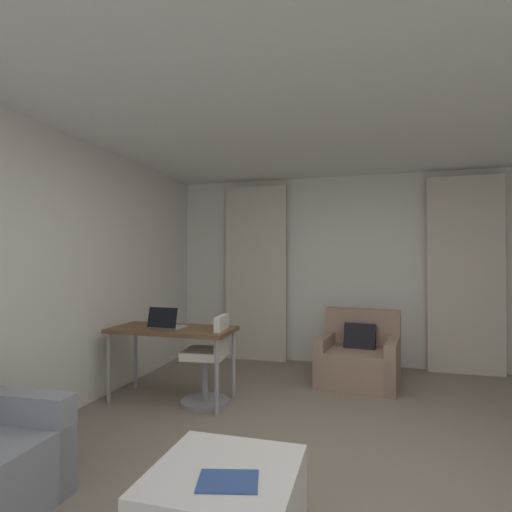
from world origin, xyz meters
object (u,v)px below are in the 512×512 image
object	(u,v)px
magazine_open	(228,481)
armchair	(359,360)
coffee_table	(225,508)
laptop	(166,324)
desk_chair	(209,364)
desk	(172,334)

from	to	relation	value
magazine_open	armchair	bearing A→B (deg)	80.18
armchair	coffee_table	distance (m)	3.00
laptop	desk_chair	bearing A→B (deg)	5.99
desk	laptop	world-z (taller)	laptop
desk	desk_chair	xyz separation A→B (m)	(0.40, -0.01, -0.28)
laptop	desk	bearing A→B (deg)	50.95
laptop	coffee_table	bearing A→B (deg)	-54.67
desk_chair	magazine_open	distance (m)	2.16
desk	desk_chair	size ratio (longest dim) A/B	1.43
desk	magazine_open	bearing A→B (deg)	-56.70
desk_chair	coffee_table	xyz separation A→B (m)	(0.84, -1.85, -0.20)
armchair	magazine_open	xyz separation A→B (m)	(-0.53, -3.06, 0.12)
coffee_table	armchair	bearing A→B (deg)	78.70
desk_chair	laptop	world-z (taller)	laptop
armchair	desk	xyz separation A→B (m)	(-1.83, -1.09, 0.39)
desk	coffee_table	distance (m)	2.28
armchair	desk	world-z (taller)	armchair
coffee_table	magazine_open	bearing A→B (deg)	-62.90
magazine_open	desk_chair	bearing A→B (deg)	114.43
desk_chair	armchair	bearing A→B (deg)	37.46
desk_chair	coffee_table	bearing A→B (deg)	-65.73
desk	coffee_table	bearing A→B (deg)	-56.34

